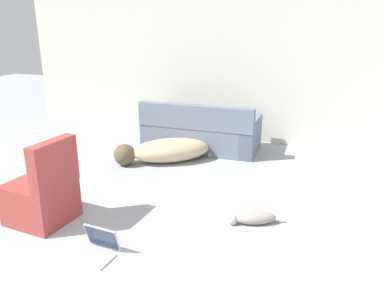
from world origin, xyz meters
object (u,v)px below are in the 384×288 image
at_px(cat, 253,218).
at_px(couch, 201,133).
at_px(side_chair, 43,195).
at_px(dog, 165,151).
at_px(laptop_open, 98,246).

bearing_deg(cat, couch, -82.69).
bearing_deg(cat, side_chair, -5.65).
height_order(dog, side_chair, side_chair).
relative_size(cat, laptop_open, 1.58).
bearing_deg(laptop_open, dog, 103.54).
relative_size(laptop_open, side_chair, 0.41).
height_order(laptop_open, side_chair, side_chair).
relative_size(couch, side_chair, 2.04).
xyz_separation_m(dog, cat, (1.48, -1.35, -0.10)).
bearing_deg(laptop_open, cat, 43.68).
height_order(couch, cat, couch).
height_order(cat, side_chair, side_chair).
xyz_separation_m(dog, laptop_open, (0.30, -2.26, -0.08)).
bearing_deg(cat, dog, -64.55).
bearing_deg(couch, cat, 120.54).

